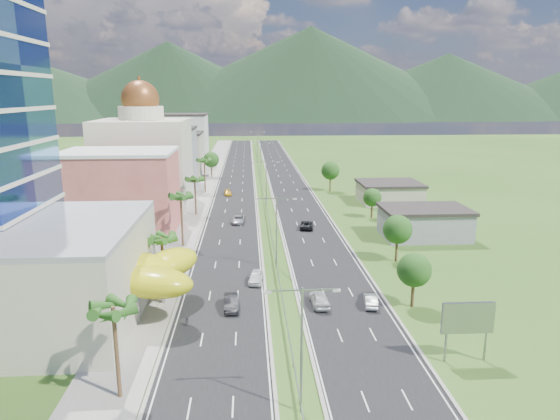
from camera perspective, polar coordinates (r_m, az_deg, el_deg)
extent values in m
plane|color=#2D5119|center=(66.71, 0.10, -9.58)|extent=(500.00, 500.00, 0.00)
cube|color=black|center=(153.59, -4.95, 3.48)|extent=(11.00, 260.00, 0.04)
cube|color=black|center=(153.99, 0.65, 3.55)|extent=(11.00, 260.00, 0.04)
cube|color=gray|center=(154.09, -8.49, 3.43)|extent=(7.00, 260.00, 0.12)
cube|color=gray|center=(135.79, -1.93, 2.50)|extent=(0.08, 216.00, 0.28)
cube|color=gray|center=(236.78, -2.73, 7.01)|extent=(0.10, 0.12, 0.70)
cylinder|color=gray|center=(41.87, 2.47, -15.86)|extent=(0.20, 0.20, 11.00)
cube|color=gray|center=(39.44, 0.44, -9.20)|extent=(2.88, 0.12, 0.12)
cube|color=gray|center=(39.74, 4.64, -9.06)|extent=(2.88, 0.12, 0.12)
cube|color=silver|center=(39.42, -1.44, -9.37)|extent=(0.60, 0.25, 0.18)
cube|color=silver|center=(39.98, 6.47, -9.12)|extent=(0.60, 0.25, 0.18)
cylinder|color=gray|center=(74.32, -0.42, -2.67)|extent=(0.20, 0.20, 11.00)
cube|color=gray|center=(72.98, -1.55, 1.31)|extent=(2.88, 0.12, 0.12)
cube|color=gray|center=(73.15, 0.70, 1.35)|extent=(2.88, 0.12, 0.12)
cube|color=silver|center=(72.97, -2.56, 1.22)|extent=(0.60, 0.25, 0.18)
cube|color=silver|center=(73.27, 1.70, 1.28)|extent=(0.60, 0.25, 0.18)
cylinder|color=gray|center=(113.28, -1.59, 2.86)|extent=(0.20, 0.20, 11.00)
cube|color=gray|center=(112.41, -2.34, 5.51)|extent=(2.88, 0.12, 0.12)
cube|color=gray|center=(112.52, -0.87, 5.53)|extent=(2.88, 0.12, 0.12)
cube|color=silver|center=(112.40, -3.00, 5.45)|extent=(0.60, 0.25, 0.18)
cube|color=silver|center=(112.60, -0.22, 5.48)|extent=(0.60, 0.25, 0.18)
cylinder|color=gray|center=(157.74, -2.21, 5.79)|extent=(0.20, 0.20, 11.00)
cube|color=gray|center=(157.11, -2.76, 7.70)|extent=(2.88, 0.12, 0.12)
cube|color=gray|center=(157.19, -1.70, 7.71)|extent=(2.88, 0.12, 0.12)
cube|color=silver|center=(157.11, -3.23, 7.66)|extent=(0.60, 0.25, 0.18)
cube|color=silver|center=(157.25, -1.23, 7.68)|extent=(0.60, 0.25, 0.18)
cylinder|color=gray|center=(202.44, -2.56, 7.43)|extent=(0.20, 0.20, 11.00)
cube|color=gray|center=(201.95, -2.99, 8.92)|extent=(2.88, 0.12, 0.12)
cube|color=gray|center=(202.01, -2.17, 8.93)|extent=(2.88, 0.12, 0.12)
cube|color=silver|center=(201.94, -3.36, 8.89)|extent=(0.60, 0.25, 0.18)
cube|color=silver|center=(202.05, -1.80, 8.90)|extent=(0.60, 0.25, 0.18)
cube|color=#B4AC94|center=(65.25, -29.01, -6.68)|extent=(30.00, 24.00, 11.00)
cylinder|color=gray|center=(67.00, -20.97, -8.55)|extent=(0.50, 0.50, 4.00)
cylinder|color=gray|center=(60.75, -15.93, -10.43)|extent=(0.50, 0.50, 4.00)
cylinder|color=gray|center=(59.09, -20.41, -11.46)|extent=(0.50, 0.50, 4.00)
cylinder|color=gray|center=(64.90, -13.27, -8.71)|extent=(0.50, 0.50, 4.00)
cube|color=#BC544D|center=(98.11, -17.76, 1.80)|extent=(20.00, 15.00, 15.00)
cube|color=beige|center=(119.85, -15.25, 5.15)|extent=(20.00, 20.00, 20.00)
cylinder|color=beige|center=(118.88, -15.59, 10.64)|extent=(10.00, 10.00, 3.00)
sphere|color=brown|center=(118.81, -15.68, 12.09)|extent=(8.40, 8.40, 8.40)
cube|color=gray|center=(144.32, -12.89, 5.78)|extent=(16.00, 15.00, 16.00)
cube|color=#B4AC94|center=(166.10, -11.69, 6.25)|extent=(16.00, 15.00, 13.00)
cube|color=silver|center=(188.52, -10.79, 7.85)|extent=(16.00, 15.00, 18.00)
cylinder|color=gray|center=(53.23, 18.39, -14.60)|extent=(0.24, 0.24, 3.20)
cylinder|color=gray|center=(54.79, 22.39, -14.11)|extent=(0.24, 0.24, 3.20)
cube|color=#D85919|center=(52.70, 20.69, -11.46)|extent=(5.20, 0.35, 3.20)
cube|color=gray|center=(95.05, 16.15, -1.54)|extent=(15.00, 10.00, 5.00)
cube|color=#B4AC94|center=(123.55, 12.38, 1.87)|extent=(14.00, 12.00, 4.40)
cylinder|color=#47301C|center=(46.32, -18.16, -15.28)|extent=(0.36, 0.36, 8.50)
cylinder|color=#47301C|center=(68.07, -13.23, -6.09)|extent=(0.36, 0.36, 7.50)
cylinder|color=#47301C|center=(86.81, -11.15, -1.28)|extent=(0.36, 0.36, 9.00)
cylinder|color=#47301C|center=(109.18, -9.64, 1.48)|extent=(0.36, 0.36, 8.00)
cylinder|color=#47301C|center=(133.59, -8.59, 3.82)|extent=(0.36, 0.36, 8.80)
cylinder|color=#47301C|center=(158.52, -7.83, 4.60)|extent=(0.40, 0.40, 4.90)
sphere|color=#25531A|center=(158.08, -7.87, 5.73)|extent=(4.90, 4.90, 4.90)
cylinder|color=#47301C|center=(64.38, 14.94, -8.90)|extent=(0.40, 0.40, 4.20)
sphere|color=#25531A|center=(63.44, 15.09, -6.63)|extent=(4.20, 4.20, 4.20)
cylinder|color=#47301C|center=(80.45, 13.18, -4.18)|extent=(0.40, 0.40, 4.55)
sphere|color=#25531A|center=(79.64, 13.29, -2.17)|extent=(4.55, 4.55, 4.55)
cylinder|color=#47301C|center=(107.37, 10.45, 0.12)|extent=(0.40, 0.40, 3.85)
sphere|color=#25531A|center=(106.85, 10.50, 1.41)|extent=(3.85, 3.85, 3.85)
cylinder|color=#47301C|center=(135.25, 5.75, 3.18)|extent=(0.40, 0.40, 4.90)
sphere|color=#25531A|center=(134.74, 5.78, 4.50)|extent=(4.90, 4.90, 4.90)
imported|color=white|center=(70.31, -2.77, -7.65)|extent=(2.46, 4.80, 1.56)
imported|color=black|center=(62.38, -5.60, -10.47)|extent=(1.90, 4.99, 1.62)
imported|color=#97999E|center=(101.88, -4.81, -1.09)|extent=(2.93, 5.44, 1.45)
imported|color=gold|center=(130.08, -5.98, 1.98)|extent=(2.27, 4.53, 1.26)
imported|color=silver|center=(63.16, 4.53, -10.08)|extent=(2.27, 5.18, 1.74)
imported|color=#A0A1A7|center=(63.97, 10.32, -10.11)|extent=(2.18, 4.50, 1.42)
imported|color=black|center=(97.64, 3.06, -1.68)|extent=(3.23, 5.63, 1.48)
imported|color=black|center=(59.60, -10.60, -12.02)|extent=(0.65, 1.96, 1.24)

